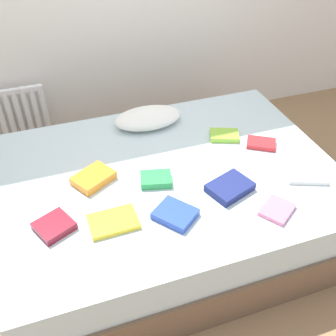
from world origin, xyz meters
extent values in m
plane|color=#93704C|center=(0.00, 0.00, 0.00)|extent=(8.00, 8.00, 0.00)
cube|color=brown|center=(0.00, 0.00, 0.14)|extent=(2.00, 1.50, 0.28)
cube|color=silver|center=(0.00, 0.00, 0.39)|extent=(1.96, 1.46, 0.22)
cylinder|color=white|center=(-0.97, 1.20, 0.35)|extent=(0.04, 0.04, 0.47)
cylinder|color=white|center=(-0.91, 1.20, 0.35)|extent=(0.04, 0.04, 0.47)
cylinder|color=white|center=(-0.84, 1.20, 0.35)|extent=(0.04, 0.04, 0.47)
cylinder|color=white|center=(-0.78, 1.20, 0.35)|extent=(0.04, 0.04, 0.47)
cylinder|color=white|center=(-0.71, 1.20, 0.35)|extent=(0.04, 0.04, 0.47)
cylinder|color=white|center=(-0.64, 1.20, 0.35)|extent=(0.04, 0.04, 0.47)
cube|color=white|center=(-0.84, 1.20, 0.56)|extent=(0.44, 0.04, 0.04)
cube|color=white|center=(-0.84, 1.20, 0.14)|extent=(0.44, 0.04, 0.04)
ellipsoid|color=white|center=(0.02, 0.52, 0.55)|extent=(0.46, 0.27, 0.11)
cube|color=#8CC638|center=(0.45, 0.21, 0.52)|extent=(0.22, 0.19, 0.03)
cube|color=maroon|center=(-0.71, -0.24, 0.52)|extent=(0.23, 0.22, 0.04)
cube|color=navy|center=(0.25, -0.27, 0.52)|extent=(0.28, 0.25, 0.05)
cube|color=yellow|center=(-0.42, -0.31, 0.51)|extent=(0.25, 0.17, 0.03)
cube|color=white|center=(0.73, -0.30, 0.51)|extent=(0.28, 0.25, 0.03)
cube|color=orange|center=(-0.45, 0.05, 0.52)|extent=(0.27, 0.25, 0.05)
cube|color=red|center=(0.63, 0.05, 0.52)|extent=(0.22, 0.20, 0.03)
cube|color=green|center=(-0.12, -0.07, 0.52)|extent=(0.20, 0.17, 0.04)
cube|color=pink|center=(0.42, -0.50, 0.51)|extent=(0.23, 0.22, 0.02)
cube|color=#2847B7|center=(-0.10, -0.37, 0.52)|extent=(0.26, 0.26, 0.04)
camera|label=1|loc=(-0.61, -1.71, 2.00)|focal=42.27mm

